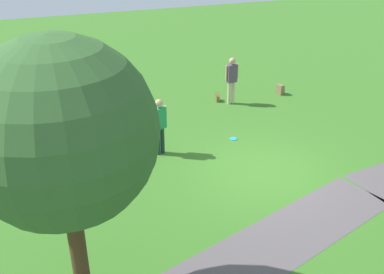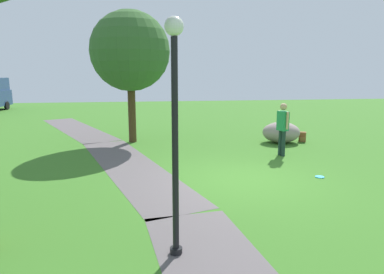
{
  "view_description": "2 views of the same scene",
  "coord_description": "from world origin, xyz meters",
  "px_view_note": "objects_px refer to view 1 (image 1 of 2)",
  "views": [
    {
      "loc": [
        5.75,
        9.5,
        6.67
      ],
      "look_at": [
        1.83,
        -1.07,
        0.94
      ],
      "focal_mm": 41.73,
      "sensor_mm": 36.0,
      "label": 1
    },
    {
      "loc": [
        -8.73,
        2.51,
        2.89
      ],
      "look_at": [
        0.5,
        1.25,
        1.11
      ],
      "focal_mm": 33.04,
      "sensor_mm": 36.0,
      "label": 2
    }
  ],
  "objects_px": {
    "young_tree_near_path": "(61,134)",
    "lawn_boulder": "(87,141)",
    "spare_backpack_on_lawn": "(280,90)",
    "frisbee_on_grass": "(233,139)",
    "man_near_boulder": "(160,123)",
    "handbag_on_grass": "(218,98)",
    "woman_with_handbag": "(232,77)",
    "backpack_by_boulder": "(82,135)"
  },
  "relations": [
    {
      "from": "man_near_boulder",
      "to": "backpack_by_boulder",
      "type": "distance_m",
      "value": 2.88
    },
    {
      "from": "spare_backpack_on_lawn",
      "to": "frisbee_on_grass",
      "type": "distance_m",
      "value": 4.6
    },
    {
      "from": "man_near_boulder",
      "to": "young_tree_near_path",
      "type": "bearing_deg",
      "value": 59.23
    },
    {
      "from": "backpack_by_boulder",
      "to": "man_near_boulder",
      "type": "bearing_deg",
      "value": 140.87
    },
    {
      "from": "handbag_on_grass",
      "to": "young_tree_near_path",
      "type": "bearing_deg",
      "value": 52.85
    },
    {
      "from": "spare_backpack_on_lawn",
      "to": "young_tree_near_path",
      "type": "bearing_deg",
      "value": 42.12
    },
    {
      "from": "young_tree_near_path",
      "to": "backpack_by_boulder",
      "type": "relative_size",
      "value": 12.87
    },
    {
      "from": "lawn_boulder",
      "to": "frisbee_on_grass",
      "type": "relative_size",
      "value": 6.68
    },
    {
      "from": "young_tree_near_path",
      "to": "frisbee_on_grass",
      "type": "distance_m",
      "value": 8.39
    },
    {
      "from": "woman_with_handbag",
      "to": "backpack_by_boulder",
      "type": "xyz_separation_m",
      "value": [
        5.83,
        1.15,
        -0.88
      ]
    },
    {
      "from": "lawn_boulder",
      "to": "handbag_on_grass",
      "type": "distance_m",
      "value": 5.96
    },
    {
      "from": "young_tree_near_path",
      "to": "lawn_boulder",
      "type": "relative_size",
      "value": 3.15
    },
    {
      "from": "young_tree_near_path",
      "to": "spare_backpack_on_lawn",
      "type": "height_order",
      "value": "young_tree_near_path"
    },
    {
      "from": "lawn_boulder",
      "to": "backpack_by_boulder",
      "type": "relative_size",
      "value": 4.09
    },
    {
      "from": "backpack_by_boulder",
      "to": "frisbee_on_grass",
      "type": "relative_size",
      "value": 1.63
    },
    {
      "from": "lawn_boulder",
      "to": "frisbee_on_grass",
      "type": "distance_m",
      "value": 4.67
    },
    {
      "from": "man_near_boulder",
      "to": "handbag_on_grass",
      "type": "bearing_deg",
      "value": -135.26
    },
    {
      "from": "woman_with_handbag",
      "to": "backpack_by_boulder",
      "type": "height_order",
      "value": "woman_with_handbag"
    },
    {
      "from": "young_tree_near_path",
      "to": "handbag_on_grass",
      "type": "xyz_separation_m",
      "value": [
        -6.35,
        -8.38,
        -3.44
      ]
    },
    {
      "from": "lawn_boulder",
      "to": "man_near_boulder",
      "type": "bearing_deg",
      "value": 158.84
    },
    {
      "from": "handbag_on_grass",
      "to": "spare_backpack_on_lawn",
      "type": "distance_m",
      "value": 2.7
    },
    {
      "from": "young_tree_near_path",
      "to": "man_near_boulder",
      "type": "distance_m",
      "value": 6.45
    },
    {
      "from": "lawn_boulder",
      "to": "man_near_boulder",
      "type": "relative_size",
      "value": 0.92
    },
    {
      "from": "lawn_boulder",
      "to": "spare_backpack_on_lawn",
      "type": "bearing_deg",
      "value": -164.3
    },
    {
      "from": "young_tree_near_path",
      "to": "woman_with_handbag",
      "type": "height_order",
      "value": "young_tree_near_path"
    },
    {
      "from": "woman_with_handbag",
      "to": "backpack_by_boulder",
      "type": "distance_m",
      "value": 6.01
    },
    {
      "from": "handbag_on_grass",
      "to": "backpack_by_boulder",
      "type": "distance_m",
      "value": 5.67
    },
    {
      "from": "man_near_boulder",
      "to": "handbag_on_grass",
      "type": "xyz_separation_m",
      "value": [
        -3.32,
        -3.29,
        -0.91
      ]
    },
    {
      "from": "backpack_by_boulder",
      "to": "woman_with_handbag",
      "type": "bearing_deg",
      "value": -168.83
    },
    {
      "from": "spare_backpack_on_lawn",
      "to": "frisbee_on_grass",
      "type": "relative_size",
      "value": 1.63
    },
    {
      "from": "handbag_on_grass",
      "to": "spare_backpack_on_lawn",
      "type": "bearing_deg",
      "value": 175.61
    },
    {
      "from": "lawn_boulder",
      "to": "man_near_boulder",
      "type": "xyz_separation_m",
      "value": [
        -2.09,
        0.81,
        0.63
      ]
    },
    {
      "from": "spare_backpack_on_lawn",
      "to": "frisbee_on_grass",
      "type": "height_order",
      "value": "spare_backpack_on_lawn"
    },
    {
      "from": "man_near_boulder",
      "to": "backpack_by_boulder",
      "type": "height_order",
      "value": "man_near_boulder"
    },
    {
      "from": "woman_with_handbag",
      "to": "man_near_boulder",
      "type": "distance_m",
      "value": 4.69
    },
    {
      "from": "woman_with_handbag",
      "to": "backpack_by_boulder",
      "type": "bearing_deg",
      "value": 11.17
    },
    {
      "from": "handbag_on_grass",
      "to": "frisbee_on_grass",
      "type": "height_order",
      "value": "handbag_on_grass"
    },
    {
      "from": "young_tree_near_path",
      "to": "man_near_boulder",
      "type": "relative_size",
      "value": 2.88
    },
    {
      "from": "young_tree_near_path",
      "to": "spare_backpack_on_lawn",
      "type": "relative_size",
      "value": 12.87
    },
    {
      "from": "backpack_by_boulder",
      "to": "frisbee_on_grass",
      "type": "bearing_deg",
      "value": 160.59
    },
    {
      "from": "woman_with_handbag",
      "to": "spare_backpack_on_lawn",
      "type": "bearing_deg",
      "value": -175.08
    },
    {
      "from": "lawn_boulder",
      "to": "man_near_boulder",
      "type": "height_order",
      "value": "man_near_boulder"
    }
  ]
}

